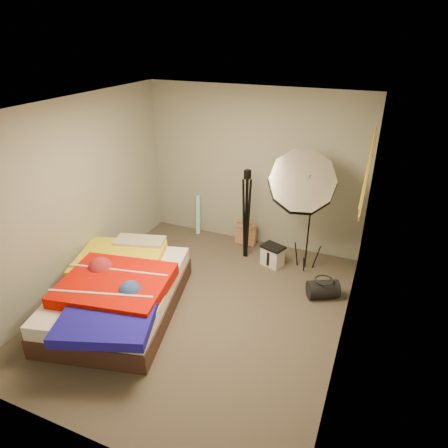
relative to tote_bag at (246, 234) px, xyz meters
The scene contains 15 objects.
floor 1.85m from the tote_bag, 89.05° to the right, with size 4.00×4.00×0.00m, color #494137.
ceiling 2.97m from the tote_bag, 89.05° to the right, with size 4.00×4.00×0.00m, color silver.
wall_back 1.09m from the tote_bag, 79.05° to the left, with size 3.50×3.50×0.00m, color gray.
wall_front 3.99m from the tote_bag, 89.55° to the right, with size 3.50×3.50×0.00m, color gray.
wall_left 2.74m from the tote_bag, 133.02° to the right, with size 4.00×4.00×0.00m, color gray.
wall_right 2.78m from the tote_bag, 45.99° to the right, with size 4.00×4.00×0.00m, color gray.
tote_bag is the anchor object (origin of this frame).
wrapping_roll 0.92m from the tote_bag, behind, with size 0.08×0.08×0.68m, color #57BFD8.
camera_case 0.76m from the tote_bag, 38.58° to the right, with size 0.30×0.21×0.30m, color silver.
duffel_bag 1.75m from the tote_bag, 34.32° to the right, with size 0.25×0.25×0.40m, color black.
wall_stripe_upper 2.79m from the tote_bag, 35.22° to the right, with size 0.02×1.10×0.10m, color gold.
wall_stripe_lower 2.56m from the tote_bag, 29.42° to the right, with size 0.02×1.10×0.10m, color gold.
bed 2.42m from the tote_bag, 110.77° to the right, with size 1.85×2.31×0.58m.
photo_umbrella 1.60m from the tote_bag, 27.71° to the right, with size 1.05×0.81×1.92m.
camera_tripod 0.76m from the tote_bag, 71.15° to the right, with size 0.09×0.09×1.42m.
Camera 1 is at (1.90, -3.66, 3.23)m, focal length 32.00 mm.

